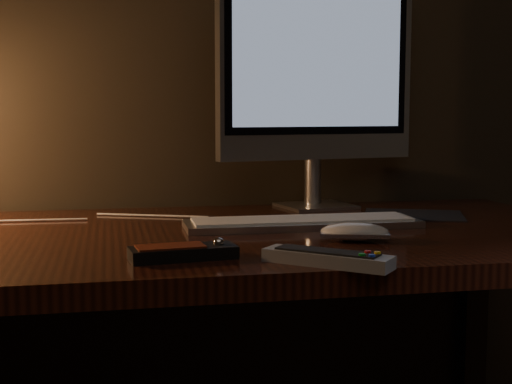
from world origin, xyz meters
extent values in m
cube|color=#38160C|center=(0.00, 1.85, 0.73)|extent=(1.60, 0.75, 0.04)
cube|color=black|center=(0.75, 2.18, 0.35)|extent=(0.06, 0.06, 0.71)
cube|color=black|center=(0.00, 2.20, 0.45)|extent=(1.48, 0.02, 0.51)
cube|color=silver|center=(0.32, 2.16, 0.75)|extent=(0.19, 0.18, 0.01)
cylinder|color=silver|center=(0.32, 2.18, 0.81)|extent=(0.05, 0.05, 0.11)
cube|color=silver|center=(0.32, 2.15, 1.07)|extent=(0.50, 0.13, 0.41)
cube|color=black|center=(0.32, 2.14, 1.10)|extent=(0.47, 0.10, 0.35)
cube|color=#95A9CB|center=(0.32, 2.13, 1.10)|extent=(0.43, 0.09, 0.31)
cube|color=silver|center=(0.21, 1.88, 0.76)|extent=(0.47, 0.14, 0.02)
cube|color=black|center=(0.49, 1.98, 0.75)|extent=(0.26, 0.24, 0.00)
ellipsoid|color=white|center=(0.25, 1.71, 0.76)|extent=(0.13, 0.10, 0.02)
cube|color=black|center=(-0.06, 1.61, 0.76)|extent=(0.17, 0.08, 0.02)
cube|color=maroon|center=(-0.06, 1.61, 0.77)|extent=(0.11, 0.06, 0.00)
sphere|color=silver|center=(-0.06, 1.61, 0.77)|extent=(0.02, 0.02, 0.02)
cube|color=gray|center=(0.15, 1.52, 0.76)|extent=(0.18, 0.17, 0.02)
cube|color=black|center=(0.15, 1.52, 0.77)|extent=(0.14, 0.13, 0.00)
cylinder|color=red|center=(0.15, 1.52, 0.77)|extent=(0.01, 0.01, 0.00)
cylinder|color=#0C8C19|center=(0.15, 1.52, 0.77)|extent=(0.01, 0.01, 0.00)
cylinder|color=gold|center=(0.15, 1.52, 0.77)|extent=(0.01, 0.01, 0.00)
cylinder|color=#1433BF|center=(0.15, 1.52, 0.77)|extent=(0.01, 0.01, 0.00)
cylinder|color=white|center=(-0.22, 2.06, 0.75)|extent=(0.51, 0.14, 0.00)
camera|label=1|loc=(-0.17, 0.52, 0.98)|focal=50.00mm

